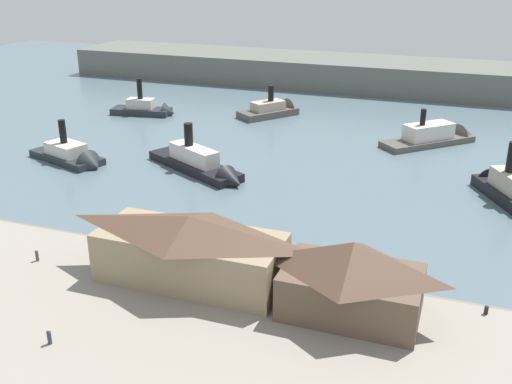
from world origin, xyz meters
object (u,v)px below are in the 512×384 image
ferry_shed_customs_shed (190,248)px  pedestrian_by_tram (37,256)px  ferry_moored_east (203,166)px  ferry_departing_north (275,110)px  pedestrian_near_west_shed (49,337)px  mooring_post_center_west (486,310)px  ferry_mid_harbor (148,109)px  ferry_moored_west (438,136)px  ferry_approaching_west (504,186)px  ferry_outer_harbor (74,157)px  ferry_shed_west_terminal (352,278)px

ferry_shed_customs_shed → pedestrian_by_tram: (-20.09, -2.36, -3.43)m
ferry_moored_east → ferry_departing_north: (-0.99, 43.73, -0.17)m
pedestrian_near_west_shed → pedestrian_by_tram: 18.39m
mooring_post_center_west → ferry_mid_harbor: (-78.01, 65.83, -0.28)m
mooring_post_center_west → ferry_moored_west: ferry_moored_west is taller
ferry_moored_west → ferry_mid_harbor: bearing=-180.0°
ferry_approaching_west → ferry_moored_west: 29.66m
pedestrian_near_west_shed → ferry_mid_harbor: size_ratio=0.10×
ferry_shed_customs_shed → ferry_outer_harbor: bearing=140.5°
ferry_shed_west_terminal → ferry_approaching_west: 46.55m
ferry_moored_west → ferry_departing_north: size_ratio=1.23×
ferry_shed_customs_shed → pedestrian_near_west_shed: size_ratio=13.17×
ferry_shed_customs_shed → mooring_post_center_west: 32.97m
pedestrian_by_tram → ferry_moored_west: ferry_moored_west is taller
pedestrian_near_west_shed → pedestrian_by_tram: pedestrian_near_west_shed is taller
ferry_moored_east → ferry_shed_west_terminal: bearing=-47.2°
mooring_post_center_west → ferry_outer_harbor: ferry_outer_harbor is taller
ferry_shed_west_terminal → pedestrian_near_west_shed: 30.92m
ferry_shed_customs_shed → ferry_shed_west_terminal: 18.84m
pedestrian_by_tram → ferry_outer_harbor: size_ratio=0.09×
ferry_shed_west_terminal → mooring_post_center_west: size_ratio=16.27×
ferry_moored_east → ferry_outer_harbor: size_ratio=1.29×
mooring_post_center_west → ferry_mid_harbor: size_ratio=0.06×
ferry_mid_harbor → ferry_approaching_west: bearing=-18.5°
pedestrian_by_tram → ferry_moored_east: ferry_moored_east is taller
pedestrian_by_tram → ferry_departing_north: bearing=87.4°
ferry_shed_west_terminal → ferry_moored_west: ferry_shed_west_terminal is taller
ferry_shed_customs_shed → ferry_moored_east: bearing=112.8°
ferry_shed_customs_shed → ferry_shed_west_terminal: (18.84, -0.44, 0.11)m
ferry_moored_east → pedestrian_near_west_shed: bearing=-81.7°
ferry_approaching_west → ferry_moored_west: bearing=114.3°
ferry_shed_customs_shed → ferry_moored_west: ferry_shed_customs_shed is taller
ferry_shed_customs_shed → ferry_approaching_west: size_ratio=1.31×
pedestrian_near_west_shed → pedestrian_by_tram: (-12.40, 13.58, -0.05)m
ferry_departing_north → ferry_outer_harbor: bearing=-117.4°
ferry_moored_east → pedestrian_by_tram: bearing=-97.0°
pedestrian_by_tram → mooring_post_center_west: size_ratio=1.73×
pedestrian_near_west_shed → ferry_mid_harbor: bearing=113.7°
ferry_mid_harbor → ferry_departing_north: (29.20, 10.09, -0.05)m
mooring_post_center_west → ferry_mid_harbor: 102.07m
ferry_shed_west_terminal → mooring_post_center_west: ferry_shed_west_terminal is taller
ferry_approaching_west → ferry_moored_west: (-12.20, 27.03, -0.41)m
ferry_shed_customs_shed → mooring_post_center_west: bearing=7.4°
mooring_post_center_west → ferry_outer_harbor: (-73.06, 29.16, -0.42)m
ferry_departing_north → ferry_shed_west_terminal: bearing=-66.4°
ferry_shed_west_terminal → pedestrian_near_west_shed: (-26.53, -15.50, -3.49)m
ferry_shed_customs_shed → mooring_post_center_west: size_ratio=24.45×
ferry_shed_customs_shed → ferry_shed_west_terminal: size_ratio=1.50×
ferry_shed_customs_shed → ferry_mid_harbor: bearing=123.0°
pedestrian_near_west_shed → ferry_shed_customs_shed: bearing=64.2°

